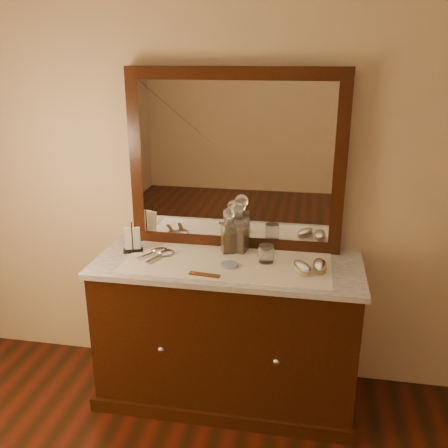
% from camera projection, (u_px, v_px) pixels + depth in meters
% --- Properties ---
extents(dresser_cabinet, '(1.40, 0.55, 0.82)m').
position_uv_depth(dresser_cabinet, '(227.00, 333.00, 2.76)').
color(dresser_cabinet, black).
rests_on(dresser_cabinet, floor).
extents(dresser_plinth, '(1.46, 0.59, 0.08)m').
position_uv_depth(dresser_plinth, '(227.00, 387.00, 2.88)').
color(dresser_plinth, black).
rests_on(dresser_plinth, floor).
extents(knob_left, '(0.04, 0.04, 0.04)m').
position_uv_depth(knob_left, '(161.00, 349.00, 2.53)').
color(knob_left, silver).
rests_on(knob_left, dresser_cabinet).
extents(knob_right, '(0.04, 0.04, 0.04)m').
position_uv_depth(knob_right, '(276.00, 362.00, 2.43)').
color(knob_right, silver).
rests_on(knob_right, dresser_cabinet).
extents(marble_top, '(1.44, 0.59, 0.03)m').
position_uv_depth(marble_top, '(227.00, 264.00, 2.62)').
color(marble_top, white).
rests_on(marble_top, dresser_cabinet).
extents(mirror_frame, '(1.20, 0.08, 1.00)m').
position_uv_depth(mirror_frame, '(235.00, 161.00, 2.68)').
color(mirror_frame, black).
rests_on(mirror_frame, marble_top).
extents(mirror_glass, '(1.06, 0.01, 0.86)m').
position_uv_depth(mirror_glass, '(234.00, 162.00, 2.65)').
color(mirror_glass, white).
rests_on(mirror_glass, marble_top).
extents(lace_runner, '(1.10, 0.45, 0.00)m').
position_uv_depth(lace_runner, '(227.00, 263.00, 2.60)').
color(lace_runner, silver).
rests_on(lace_runner, marble_top).
extents(pin_dish, '(0.10, 0.10, 0.02)m').
position_uv_depth(pin_dish, '(229.00, 265.00, 2.55)').
color(pin_dish, white).
rests_on(pin_dish, lace_runner).
extents(comb, '(0.16, 0.05, 0.01)m').
position_uv_depth(comb, '(205.00, 275.00, 2.44)').
color(comb, brown).
rests_on(comb, lace_runner).
extents(napkin_rack, '(0.13, 0.10, 0.16)m').
position_uv_depth(napkin_rack, '(132.00, 240.00, 2.74)').
color(napkin_rack, black).
rests_on(napkin_rack, marble_top).
extents(decanter_left, '(0.10, 0.10, 0.26)m').
position_uv_depth(decanter_left, '(229.00, 235.00, 2.71)').
color(decanter_left, '#985D16').
rests_on(decanter_left, lace_runner).
extents(decanter_right, '(0.11, 0.11, 0.30)m').
position_uv_depth(decanter_right, '(239.00, 231.00, 2.71)').
color(decanter_right, '#985D16').
rests_on(decanter_right, lace_runner).
extents(brush_near, '(0.13, 0.17, 0.04)m').
position_uv_depth(brush_near, '(302.00, 268.00, 2.48)').
color(brush_near, tan).
rests_on(brush_near, lace_runner).
extents(brush_far, '(0.07, 0.16, 0.04)m').
position_uv_depth(brush_far, '(320.00, 266.00, 2.50)').
color(brush_far, tan).
rests_on(brush_far, lace_runner).
extents(hand_mirror_outer, '(0.15, 0.21, 0.02)m').
position_uv_depth(hand_mirror_outer, '(157.00, 251.00, 2.72)').
color(hand_mirror_outer, silver).
rests_on(hand_mirror_outer, lace_runner).
extents(hand_mirror_inner, '(0.13, 0.22, 0.02)m').
position_uv_depth(hand_mirror_inner, '(164.00, 254.00, 2.69)').
color(hand_mirror_inner, silver).
rests_on(hand_mirror_inner, lace_runner).
extents(tumblers, '(0.08, 0.08, 0.09)m').
position_uv_depth(tumblers, '(266.00, 254.00, 2.59)').
color(tumblers, white).
rests_on(tumblers, lace_runner).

